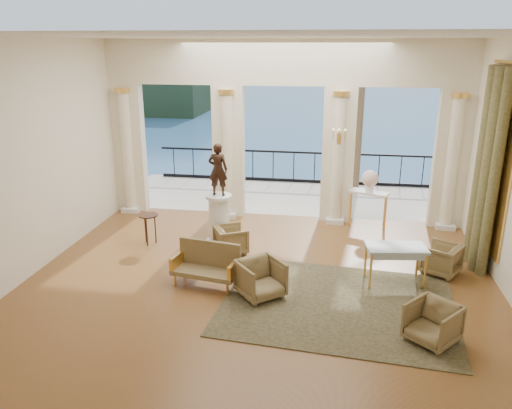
% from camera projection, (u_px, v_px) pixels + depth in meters
% --- Properties ---
extents(floor, '(9.00, 9.00, 0.00)m').
position_uv_depth(floor, '(259.00, 282.00, 9.60)').
color(floor, '#532B16').
rests_on(floor, ground).
extents(room_walls, '(9.00, 9.00, 9.00)m').
position_uv_depth(room_walls, '(248.00, 146.00, 7.67)').
color(room_walls, white).
rests_on(room_walls, ground).
extents(arcade, '(9.00, 0.56, 4.50)m').
position_uv_depth(arcade, '(283.00, 119.00, 12.39)').
color(arcade, beige).
rests_on(arcade, ground).
extents(terrace, '(10.00, 3.60, 0.10)m').
position_uv_depth(terrace, '(289.00, 197.00, 15.06)').
color(terrace, '#B1A492').
rests_on(terrace, ground).
extents(balustrade, '(9.00, 0.06, 1.03)m').
position_uv_depth(balustrade, '(294.00, 170.00, 16.43)').
color(balustrade, black).
rests_on(balustrade, terrace).
extents(palm_tree, '(2.00, 2.00, 4.50)m').
position_uv_depth(palm_tree, '(364.00, 54.00, 14.23)').
color(palm_tree, '#4C3823').
rests_on(palm_tree, terrace).
extents(headland, '(22.00, 18.00, 6.00)m').
position_uv_depth(headland, '(143.00, 91.00, 80.81)').
color(headland, black).
rests_on(headland, sea).
extents(sea, '(160.00, 160.00, 0.00)m').
position_uv_depth(sea, '(327.00, 123.00, 67.79)').
color(sea, '#24579A').
rests_on(sea, ground).
extents(curtain, '(0.33, 1.40, 4.09)m').
position_uv_depth(curtain, '(487.00, 170.00, 9.74)').
color(curtain, '#484623').
rests_on(curtain, ground).
extents(window_frame, '(0.04, 1.60, 3.40)m').
position_uv_depth(window_frame, '(498.00, 167.00, 9.68)').
color(window_frame, gold).
rests_on(window_frame, room_walls).
extents(wall_sconce, '(0.30, 0.11, 0.33)m').
position_uv_depth(wall_sconce, '(339.00, 137.00, 12.00)').
color(wall_sconce, gold).
rests_on(wall_sconce, arcade).
extents(rug, '(4.25, 3.44, 0.02)m').
position_uv_depth(rug, '(338.00, 304.00, 8.79)').
color(rug, '#282F19').
rests_on(rug, ground).
extents(armchair_a, '(1.00, 1.00, 0.75)m').
position_uv_depth(armchair_a, '(261.00, 277.00, 8.97)').
color(armchair_a, '#40341A').
rests_on(armchair_a, ground).
extents(armchair_b, '(0.93, 0.93, 0.70)m').
position_uv_depth(armchair_b, '(433.00, 321.00, 7.60)').
color(armchair_b, '#40341A').
rests_on(armchair_b, ground).
extents(armchair_c, '(0.87, 0.89, 0.68)m').
position_uv_depth(armchair_c, '(441.00, 258.00, 9.87)').
color(armchair_c, '#40341A').
rests_on(armchair_c, ground).
extents(armchair_d, '(0.84, 0.86, 0.67)m').
position_uv_depth(armchair_d, '(231.00, 238.00, 10.87)').
color(armchair_d, '#40341A').
rests_on(armchair_d, ground).
extents(settee, '(1.32, 0.74, 0.83)m').
position_uv_depth(settee, '(207.00, 264.00, 9.43)').
color(settee, '#40341A').
rests_on(settee, ground).
extents(game_table, '(1.18, 0.75, 0.76)m').
position_uv_depth(game_table, '(396.00, 250.00, 9.36)').
color(game_table, '#96AFBE').
rests_on(game_table, ground).
extents(pedestal, '(0.63, 0.63, 1.16)m').
position_uv_depth(pedestal, '(219.00, 220.00, 11.30)').
color(pedestal, silver).
rests_on(pedestal, ground).
extents(statue, '(0.43, 0.28, 1.17)m').
position_uv_depth(statue, '(218.00, 170.00, 10.94)').
color(statue, black).
rests_on(statue, pedestal).
extents(console_table, '(1.02, 0.69, 0.90)m').
position_uv_depth(console_table, '(369.00, 197.00, 12.35)').
color(console_table, silver).
rests_on(console_table, ground).
extents(urn, '(0.40, 0.40, 0.54)m').
position_uv_depth(urn, '(370.00, 179.00, 12.21)').
color(urn, white).
rests_on(urn, console_table).
extents(side_table, '(0.44, 0.44, 0.71)m').
position_uv_depth(side_table, '(148.00, 219.00, 11.26)').
color(side_table, black).
rests_on(side_table, ground).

